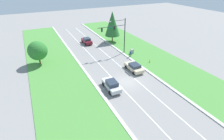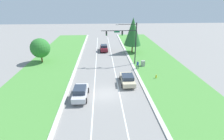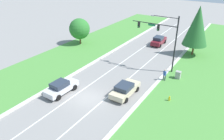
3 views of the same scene
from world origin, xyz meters
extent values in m
plane|color=gray|center=(0.00, 0.00, 0.00)|extent=(160.00, 160.00, 0.00)
cube|color=beige|center=(5.65, 0.00, 0.07)|extent=(0.50, 90.00, 0.15)
cube|color=beige|center=(-5.65, 0.00, 0.07)|extent=(0.50, 90.00, 0.15)
cube|color=#4C8E3D|center=(10.90, 0.00, 0.04)|extent=(10.00, 90.00, 0.08)
cube|color=#4C8E3D|center=(-10.90, 0.00, 0.04)|extent=(10.00, 90.00, 0.08)
cube|color=white|center=(-1.80, 0.00, 0.00)|extent=(0.14, 81.00, 0.01)
cube|color=white|center=(1.80, 0.00, 0.00)|extent=(0.14, 81.00, 0.01)
cylinder|color=black|center=(6.24, 12.13, 4.18)|extent=(0.20, 0.20, 8.36)
cylinder|color=black|center=(2.83, 12.13, 6.85)|extent=(6.83, 0.12, 0.12)
cube|color=#147042|center=(2.49, 12.13, 6.63)|extent=(1.10, 0.04, 0.28)
cylinder|color=black|center=(4.36, 12.13, 8.02)|extent=(3.76, 0.09, 0.09)
ellipsoid|color=gray|center=(2.49, 12.13, 7.97)|extent=(0.56, 0.28, 0.20)
cube|color=black|center=(3.51, 12.13, 6.35)|extent=(0.28, 0.32, 0.80)
sphere|color=#2D2D2D|center=(3.51, 11.96, 6.58)|extent=(0.16, 0.16, 0.16)
sphere|color=#2D2D2D|center=(3.51, 11.96, 6.35)|extent=(0.16, 0.16, 0.16)
sphere|color=#23D647|center=(3.51, 11.96, 6.12)|extent=(0.16, 0.16, 0.16)
cube|color=black|center=(0.44, 12.13, 6.35)|extent=(0.28, 0.32, 0.80)
sphere|color=#2D2D2D|center=(0.44, 11.96, 6.58)|extent=(0.16, 0.16, 0.16)
sphere|color=#2D2D2D|center=(0.44, 11.96, 6.35)|extent=(0.16, 0.16, 0.16)
sphere|color=#23D647|center=(0.44, 11.96, 6.12)|extent=(0.16, 0.16, 0.16)
cube|color=silver|center=(-3.55, -0.83, 0.70)|extent=(1.88, 4.59, 0.68)
cube|color=#283342|center=(-3.56, -1.11, 1.34)|extent=(1.63, 2.09, 0.61)
cylinder|color=black|center=(-2.66, 0.55, 0.36)|extent=(0.26, 0.72, 0.72)
cylinder|color=black|center=(-4.37, 0.60, 0.36)|extent=(0.26, 0.72, 0.72)
cylinder|color=black|center=(-2.74, -2.27, 0.36)|extent=(0.26, 0.72, 0.72)
cylinder|color=black|center=(-4.45, -2.22, 0.36)|extent=(0.26, 0.72, 0.72)
cube|color=maroon|center=(0.04, 22.48, 0.71)|extent=(1.92, 4.57, 0.75)
cube|color=#283342|center=(0.05, 22.21, 1.39)|extent=(1.66, 2.08, 0.62)
cylinder|color=black|center=(0.87, 23.91, 0.33)|extent=(0.26, 0.67, 0.66)
cylinder|color=black|center=(-0.87, 23.86, 0.33)|extent=(0.26, 0.67, 0.66)
cylinder|color=black|center=(0.96, 21.11, 0.33)|extent=(0.26, 0.67, 0.66)
cylinder|color=black|center=(-0.78, 21.06, 0.33)|extent=(0.26, 0.67, 0.66)
cube|color=beige|center=(3.36, 3.09, 0.66)|extent=(1.93, 4.69, 0.66)
cube|color=#283342|center=(3.36, 2.80, 1.26)|extent=(1.73, 2.11, 0.54)
cylinder|color=black|center=(4.30, 4.54, 0.33)|extent=(0.24, 0.66, 0.65)
cylinder|color=black|center=(2.41, 4.54, 0.33)|extent=(0.24, 0.66, 0.65)
cylinder|color=black|center=(4.30, 1.63, 0.33)|extent=(0.24, 0.66, 0.65)
cylinder|color=black|center=(2.42, 1.63, 0.33)|extent=(0.24, 0.66, 0.65)
cube|color=#9E9E99|center=(7.62, 10.62, 0.57)|extent=(0.70, 0.60, 1.15)
cylinder|color=#232842|center=(6.07, 9.10, 0.42)|extent=(0.14, 0.14, 0.84)
cylinder|color=#232842|center=(6.32, 9.02, 0.42)|extent=(0.14, 0.14, 0.84)
cube|color=#2D4C99|center=(6.19, 9.06, 1.14)|extent=(0.43, 0.32, 0.60)
sphere|color=tan|center=(6.19, 9.06, 1.58)|extent=(0.22, 0.22, 0.22)
cylinder|color=gold|center=(8.48, 4.62, 0.28)|extent=(0.20, 0.20, 0.55)
sphere|color=gold|center=(8.48, 4.62, 0.61)|extent=(0.18, 0.18, 0.18)
cylinder|color=gold|center=(8.36, 4.62, 0.30)|extent=(0.10, 0.09, 0.09)
cylinder|color=gold|center=(8.60, 4.62, 0.30)|extent=(0.10, 0.09, 0.09)
cylinder|color=brown|center=(7.12, 20.56, 0.97)|extent=(0.32, 0.32, 1.95)
cone|color=#28662D|center=(7.12, 20.56, 5.25)|extent=(4.14, 4.14, 6.62)
cylinder|color=brown|center=(-13.24, 14.38, 0.80)|extent=(0.32, 0.32, 1.60)
sphere|color=#2D752D|center=(-13.24, 14.38, 3.11)|extent=(4.01, 4.01, 4.01)
camera|label=1|loc=(-14.13, -22.85, 16.75)|focal=28.00mm
camera|label=2|loc=(-0.62, -21.68, 12.26)|focal=28.00mm
camera|label=3|loc=(14.29, -17.17, 14.92)|focal=35.00mm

